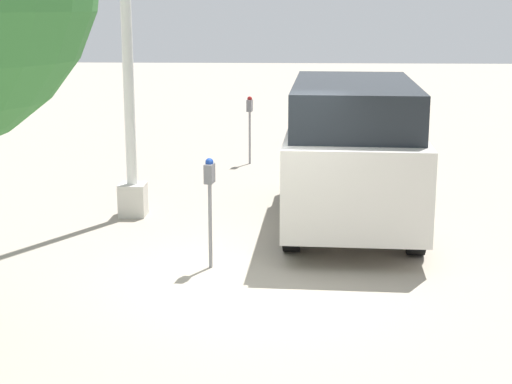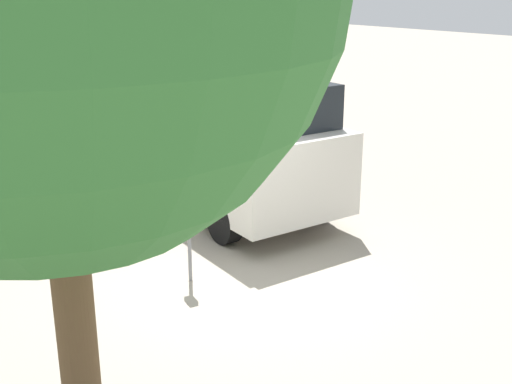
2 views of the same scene
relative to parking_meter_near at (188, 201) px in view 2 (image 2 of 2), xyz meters
name	(u,v)px [view 2 (image 2 of 2)]	position (x,y,z in m)	size (l,w,h in m)	color
ground_plane	(243,280)	(-0.43, -0.56, -1.12)	(80.00, 80.00, 0.00)	gray
parking_meter_near	(188,201)	(0.00, 0.00, 0.00)	(0.21, 0.14, 1.52)	gray
parking_meter_far	(18,112)	(7.25, -0.15, 0.00)	(0.21, 0.14, 1.52)	gray
parked_van	(222,137)	(2.25, -2.06, 0.14)	(5.03, 2.24, 2.33)	beige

